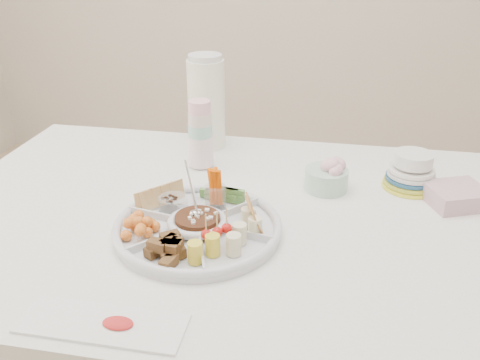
% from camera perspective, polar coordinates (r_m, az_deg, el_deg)
% --- Properties ---
extents(dining_table, '(1.52, 1.02, 0.76)m').
position_cam_1_polar(dining_table, '(1.49, -0.83, -16.44)').
color(dining_table, white).
rests_on(dining_table, floor).
extents(party_tray, '(0.45, 0.45, 0.04)m').
position_cam_1_polar(party_tray, '(1.17, -4.77, -5.04)').
color(party_tray, white).
rests_on(party_tray, dining_table).
extents(bean_dip, '(0.12, 0.12, 0.04)m').
position_cam_1_polar(bean_dip, '(1.17, -4.78, -4.73)').
color(bean_dip, '#5B2910').
rests_on(bean_dip, party_tray).
extents(tortillas, '(0.12, 0.12, 0.06)m').
position_cam_1_polar(tortillas, '(1.17, 1.55, -3.68)').
color(tortillas, '#A46C26').
rests_on(tortillas, party_tray).
extents(carrot_cucumber, '(0.12, 0.12, 0.09)m').
position_cam_1_polar(carrot_cucumber, '(1.25, -2.24, -0.56)').
color(carrot_cucumber, '#E55502').
rests_on(carrot_cucumber, party_tray).
extents(pita_raisins, '(0.11, 0.11, 0.05)m').
position_cam_1_polar(pita_raisins, '(1.26, -8.13, -1.76)').
color(pita_raisins, tan).
rests_on(pita_raisins, party_tray).
extents(cherries, '(0.13, 0.13, 0.05)m').
position_cam_1_polar(cherries, '(1.17, -11.20, -4.88)').
color(cherries, orange).
rests_on(cherries, party_tray).
extents(granola_chunks, '(0.13, 0.13, 0.05)m').
position_cam_1_polar(granola_chunks, '(1.07, -7.88, -7.76)').
color(granola_chunks, '#402F19').
rests_on(granola_chunks, party_tray).
extents(banana_tomato, '(0.12, 0.12, 0.08)m').
position_cam_1_polar(banana_tomato, '(1.06, -0.89, -6.23)').
color(banana_tomato, '#E5C35F').
rests_on(banana_tomato, party_tray).
extents(cup_stack, '(0.08, 0.08, 0.20)m').
position_cam_1_polar(cup_stack, '(1.47, -4.47, 5.13)').
color(cup_stack, '#D7F3CB').
rests_on(cup_stack, dining_table).
extents(thermos, '(0.12, 0.12, 0.30)m').
position_cam_1_polar(thermos, '(1.61, -3.81, 8.85)').
color(thermos, white).
rests_on(thermos, dining_table).
extents(flower_bowl, '(0.12, 0.12, 0.09)m').
position_cam_1_polar(flower_bowl, '(1.37, 9.69, 0.62)').
color(flower_bowl, '#A8DEC9').
rests_on(flower_bowl, dining_table).
extents(napkin_stack, '(0.17, 0.16, 0.05)m').
position_cam_1_polar(napkin_stack, '(1.40, 23.11, -1.63)').
color(napkin_stack, '#C79DA9').
rests_on(napkin_stack, dining_table).
extents(plate_stack, '(0.16, 0.16, 0.09)m').
position_cam_1_polar(plate_stack, '(1.44, 18.68, 0.84)').
color(plate_stack, gold).
rests_on(plate_stack, dining_table).
extents(placemat, '(0.30, 0.10, 0.01)m').
position_cam_1_polar(placemat, '(0.96, -15.21, -15.30)').
color(placemat, white).
rests_on(placemat, dining_table).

